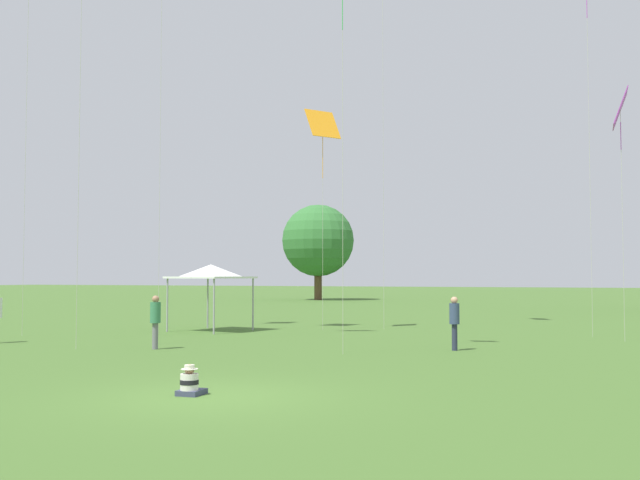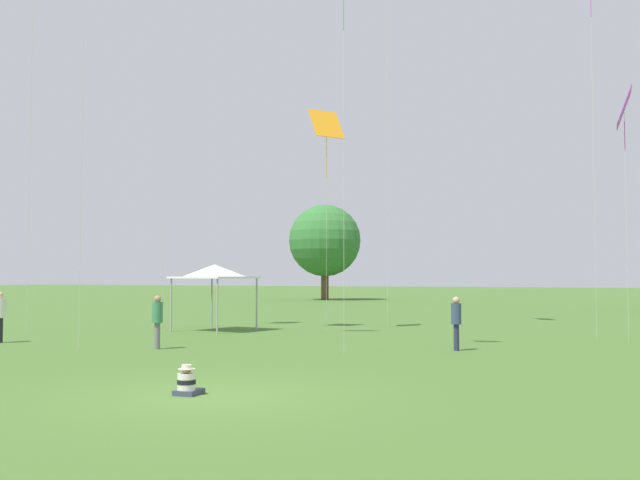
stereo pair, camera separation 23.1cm
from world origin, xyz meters
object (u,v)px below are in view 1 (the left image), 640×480
Objects in this scene: person_standing_1 at (454,318)px; kite_5 at (620,112)px; distant_tree_0 at (318,241)px; person_standing_5 at (155,317)px; kite_2 at (323,127)px; seated_toddler at (190,383)px; canopy_tent at (211,272)px.

kite_5 is (4.61, 5.27, 6.91)m from person_standing_1.
kite_5 is 0.95× the size of distant_tree_0.
kite_2 is (1.49, 9.51, 7.48)m from person_standing_5.
seated_toddler is 9.25m from person_standing_5.
person_standing_5 is at bearing 124.88° from seated_toddler.
person_standing_5 is 48.99m from distant_tree_0.
seated_toddler is 0.07× the size of kite_5.
distant_tree_0 reaches higher than kite_5.
kite_5 is at bearing 4.59° from canopy_tent.
kite_2 is at bearing -66.30° from distant_tree_0.
canopy_tent is 0.36× the size of kite_5.
kite_2 is at bearing 29.78° from canopy_tent.
kite_2 is 40.48m from distant_tree_0.
canopy_tent is 41.25m from distant_tree_0.
kite_5 is (13.07, 8.48, 6.90)m from person_standing_5.
canopy_tent reaches higher than seated_toddler.
seated_toddler is 0.06× the size of kite_2.
canopy_tent reaches higher than person_standing_1.
distant_tree_0 reaches higher than seated_toddler.
kite_5 is (15.57, 1.25, 5.48)m from canopy_tent.
kite_5 reaches higher than seated_toddler.
kite_2 is (-6.97, 6.30, 7.49)m from person_standing_1.
kite_5 reaches higher than canopy_tent.
canopy_tent is at bearing -161.67° from kite_2.
person_standing_5 is at bearing 105.71° from person_standing_1.
seated_toddler is 16.74m from canopy_tent.
person_standing_5 is 17.04m from kite_5.
person_standing_1 is 12.02m from kite_2.
person_standing_5 is at bearing -70.98° from canopy_tent.
kite_5 is at bearing 60.45° from seated_toddler.
kite_5 is 47.15m from distant_tree_0.
seated_toddler is 0.35× the size of person_standing_5.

